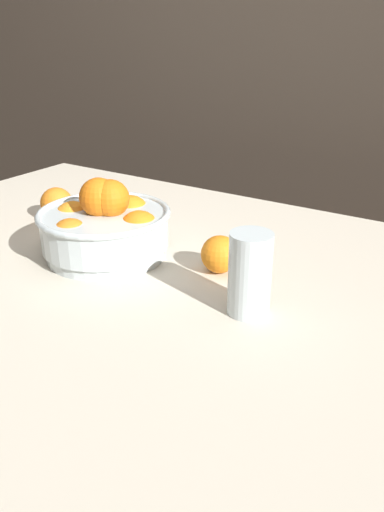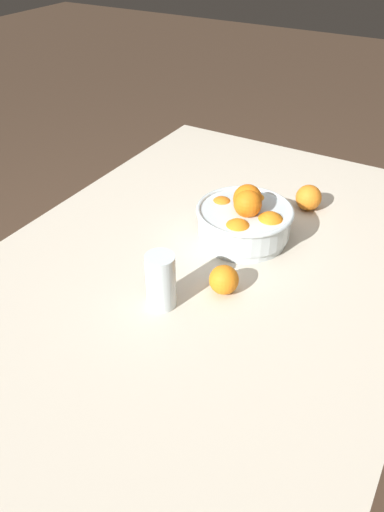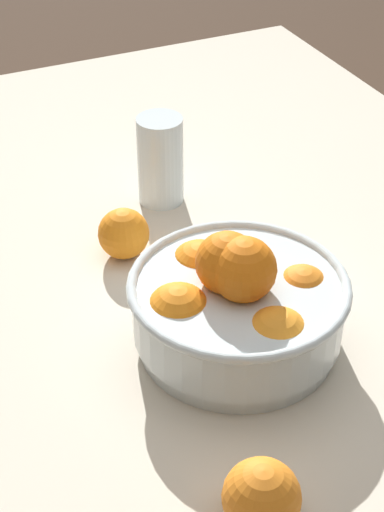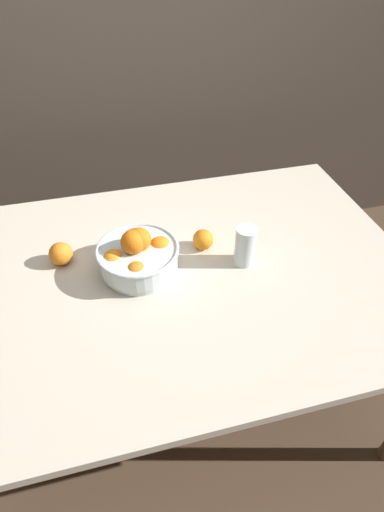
{
  "view_description": "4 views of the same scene",
  "coord_description": "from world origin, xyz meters",
  "px_view_note": "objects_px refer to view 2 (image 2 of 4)",
  "views": [
    {
      "loc": [
        0.5,
        -0.63,
        1.13
      ],
      "look_at": [
        0.08,
        0.03,
        0.78
      ],
      "focal_mm": 35.0,
      "sensor_mm": 36.0,
      "label": 1
    },
    {
      "loc": [
        0.91,
        0.48,
        1.48
      ],
      "look_at": [
        0.08,
        -0.01,
        0.78
      ],
      "focal_mm": 35.0,
      "sensor_mm": 36.0,
      "label": 2
    },
    {
      "loc": [
        -0.8,
        0.4,
        1.41
      ],
      "look_at": [
        0.0,
        0.03,
        0.77
      ],
      "focal_mm": 60.0,
      "sensor_mm": 36.0,
      "label": 3
    },
    {
      "loc": [
        -0.19,
        -0.9,
        1.61
      ],
      "look_at": [
        0.03,
        -0.01,
        0.78
      ],
      "focal_mm": 28.0,
      "sensor_mm": 36.0,
      "label": 4
    }
  ],
  "objects_px": {
    "fruit_bowl": "(245,220)",
    "orange_loose_front": "(309,198)",
    "orange_loose_near_bowl": "(224,280)",
    "juice_glass": "(161,284)"
  },
  "relations": [
    {
      "from": "juice_glass",
      "to": "orange_loose_front",
      "type": "xyz_separation_m",
      "value": [
        -0.57,
        0.14,
        -0.02
      ]
    },
    {
      "from": "juice_glass",
      "to": "orange_loose_near_bowl",
      "type": "relative_size",
      "value": 1.92
    },
    {
      "from": "fruit_bowl",
      "to": "juice_glass",
      "type": "bearing_deg",
      "value": -7.91
    },
    {
      "from": "fruit_bowl",
      "to": "orange_loose_front",
      "type": "relative_size",
      "value": 3.42
    },
    {
      "from": "orange_loose_front",
      "to": "fruit_bowl",
      "type": "bearing_deg",
      "value": -21.82
    },
    {
      "from": "orange_loose_front",
      "to": "orange_loose_near_bowl",
      "type": "bearing_deg",
      "value": -4.97
    },
    {
      "from": "orange_loose_near_bowl",
      "to": "orange_loose_front",
      "type": "relative_size",
      "value": 0.93
    },
    {
      "from": "fruit_bowl",
      "to": "orange_loose_front",
      "type": "xyz_separation_m",
      "value": [
        -0.24,
        0.09,
        -0.02
      ]
    },
    {
      "from": "fruit_bowl",
      "to": "juice_glass",
      "type": "distance_m",
      "value": 0.34
    },
    {
      "from": "orange_loose_near_bowl",
      "to": "orange_loose_front",
      "type": "height_order",
      "value": "orange_loose_front"
    }
  ]
}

